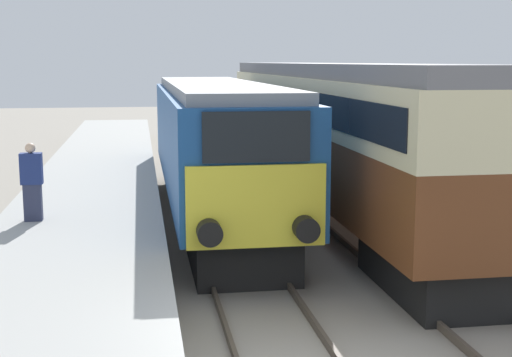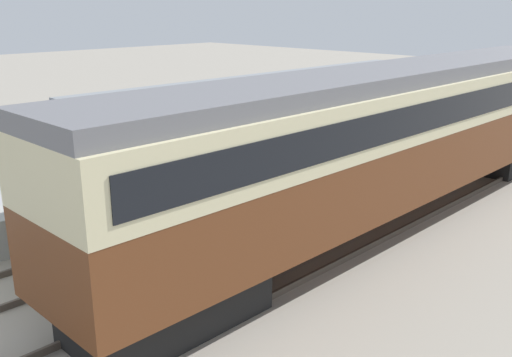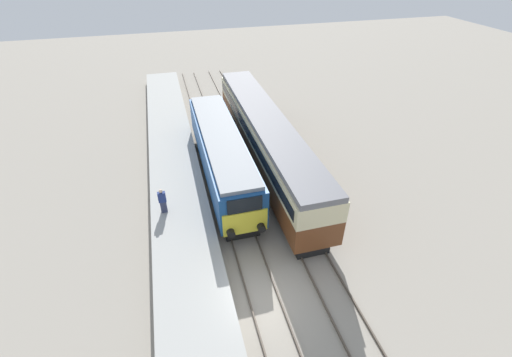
{
  "view_description": "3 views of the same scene",
  "coord_description": "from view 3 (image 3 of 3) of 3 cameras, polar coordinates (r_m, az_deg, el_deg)",
  "views": [
    {
      "loc": [
        -1.98,
        -8.27,
        4.26
      ],
      "look_at": [
        0.0,
        3.86,
        2.23
      ],
      "focal_mm": 50.0,
      "sensor_mm": 36.0,
      "label": 1
    },
    {
      "loc": [
        11.13,
        -1.71,
        5.69
      ],
      "look_at": [
        1.7,
        7.86,
        1.6
      ],
      "focal_mm": 40.0,
      "sensor_mm": 36.0,
      "label": 2
    },
    {
      "loc": [
        -3.03,
        -9.57,
        14.36
      ],
      "look_at": [
        1.7,
        7.86,
        1.6
      ],
      "focal_mm": 24.0,
      "sensor_mm": 36.0,
      "label": 3
    }
  ],
  "objects": [
    {
      "name": "rails_near_track",
      "position": [
        20.63,
        -2.51,
        -8.64
      ],
      "size": [
        1.51,
        60.0,
        0.14
      ],
      "color": "#4C4238",
      "rests_on": "ground_plane"
    },
    {
      "name": "platform_left",
      "position": [
        22.39,
        -12.57,
        -4.08
      ],
      "size": [
        3.5,
        50.0,
        0.96
      ],
      "color": "#A8A8A3",
      "rests_on": "ground_plane"
    },
    {
      "name": "rails_far_track",
      "position": [
        21.39,
        6.46,
        -6.94
      ],
      "size": [
        1.5,
        60.0,
        0.14
      ],
      "color": "#4C4238",
      "rests_on": "ground_plane"
    },
    {
      "name": "ground_plane",
      "position": [
        17.52,
        1.45,
        -19.82
      ],
      "size": [
        120.0,
        120.0,
        0.0
      ],
      "primitive_type": "plane",
      "color": "gray"
    },
    {
      "name": "locomotive",
      "position": [
        23.91,
        -5.75,
        4.13
      ],
      "size": [
        2.7,
        14.22,
        3.7
      ],
      "color": "black",
      "rests_on": "ground_plane"
    },
    {
      "name": "person_on_platform",
      "position": [
        20.73,
        -15.3,
        -3.63
      ],
      "size": [
        0.44,
        0.26,
        1.64
      ],
      "color": "#2D334C",
      "rests_on": "platform_left"
    },
    {
      "name": "passenger_carriage",
      "position": [
        24.95,
        1.63,
        6.96
      ],
      "size": [
        2.75,
        19.63,
        4.2
      ],
      "color": "black",
      "rests_on": "ground_plane"
    }
  ]
}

